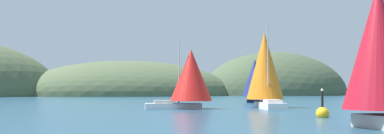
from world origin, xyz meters
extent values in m
ellipsoid|color=#4C5B3D|center=(5.00, 135.00, 0.00)|extent=(76.77, 44.00, 24.24)
ellipsoid|color=#425138|center=(60.00, 135.00, 0.00)|extent=(56.87, 44.00, 32.79)
cube|color=#191E4C|center=(17.68, 51.32, 0.42)|extent=(3.58, 7.12, 0.83)
cube|color=beige|center=(18.02, 50.12, 1.01)|extent=(1.88, 2.49, 0.36)
cylinder|color=#B2B2B7|center=(17.48, 51.98, 4.72)|extent=(0.14, 0.14, 7.78)
cone|color=navy|center=(17.06, 53.44, 4.35)|extent=(5.63, 5.63, 6.43)
cube|color=white|center=(-1.91, 33.62, 0.33)|extent=(6.81, 2.52, 0.66)
cube|color=beige|center=(-3.10, 33.77, 0.84)|extent=(2.27, 1.55, 0.36)
cylinder|color=#B2B2B7|center=(-1.25, 33.54, 4.38)|extent=(0.14, 0.14, 7.44)
cone|color=red|center=(0.20, 33.35, 4.03)|extent=(5.60, 5.60, 6.14)
cone|color=#B21423|center=(4.99, 6.12, 5.01)|extent=(4.56, 4.56, 7.79)
cube|color=white|center=(9.56, 31.59, 0.38)|extent=(3.99, 8.61, 0.76)
cube|color=beige|center=(9.24, 30.13, 0.94)|extent=(2.24, 2.97, 0.36)
cylinder|color=#B2B2B7|center=(9.74, 32.40, 5.64)|extent=(0.14, 0.14, 9.78)
cone|color=orange|center=(10.14, 34.19, 5.33)|extent=(5.59, 5.59, 8.55)
sphere|color=gold|center=(6.92, 15.73, 0.30)|extent=(1.10, 1.10, 1.10)
cylinder|color=black|center=(6.92, 15.73, 1.35)|extent=(0.20, 0.20, 1.60)
sphere|color=#F2EA99|center=(6.92, 15.73, 2.27)|extent=(0.24, 0.24, 0.24)
camera|label=1|loc=(-13.07, -16.63, 2.38)|focal=40.57mm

